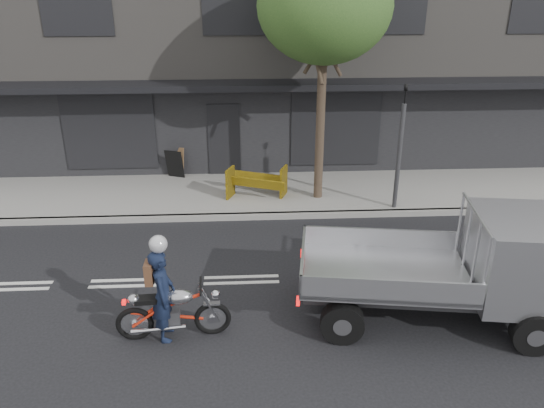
{
  "coord_description": "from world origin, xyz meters",
  "views": [
    {
      "loc": [
        0.12,
        -9.78,
        5.97
      ],
      "look_at": [
        0.68,
        0.5,
        1.54
      ],
      "focal_mm": 35.0,
      "sensor_mm": 36.0,
      "label": 1
    }
  ],
  "objects_px": {
    "rider": "(163,295)",
    "construction_barrier": "(257,184)",
    "motorcycle": "(173,311)",
    "flatbed_ute": "(497,261)",
    "street_tree": "(325,7)",
    "traffic_light_pole": "(399,155)",
    "sandwich_board": "(175,164)"
  },
  "relations": [
    {
      "from": "flatbed_ute",
      "to": "rider",
      "type": "bearing_deg",
      "value": -170.23
    },
    {
      "from": "motorcycle",
      "to": "rider",
      "type": "relative_size",
      "value": 1.18
    },
    {
      "from": "rider",
      "to": "sandwich_board",
      "type": "distance_m",
      "value": 7.88
    },
    {
      "from": "street_tree",
      "to": "flatbed_ute",
      "type": "relative_size",
      "value": 1.34
    },
    {
      "from": "motorcycle",
      "to": "flatbed_ute",
      "type": "xyz_separation_m",
      "value": [
        5.81,
        0.14,
        0.73
      ]
    },
    {
      "from": "street_tree",
      "to": "flatbed_ute",
      "type": "bearing_deg",
      "value": -67.78
    },
    {
      "from": "motorcycle",
      "to": "construction_barrier",
      "type": "height_order",
      "value": "construction_barrier"
    },
    {
      "from": "construction_barrier",
      "to": "sandwich_board",
      "type": "relative_size",
      "value": 1.82
    },
    {
      "from": "motorcycle",
      "to": "flatbed_ute",
      "type": "height_order",
      "value": "flatbed_ute"
    },
    {
      "from": "motorcycle",
      "to": "flatbed_ute",
      "type": "relative_size",
      "value": 0.4
    },
    {
      "from": "construction_barrier",
      "to": "street_tree",
      "type": "bearing_deg",
      "value": 4.02
    },
    {
      "from": "street_tree",
      "to": "motorcycle",
      "type": "height_order",
      "value": "street_tree"
    },
    {
      "from": "sandwich_board",
      "to": "construction_barrier",
      "type": "bearing_deg",
      "value": -15.45
    },
    {
      "from": "street_tree",
      "to": "motorcycle",
      "type": "relative_size",
      "value": 3.31
    },
    {
      "from": "flatbed_ute",
      "to": "traffic_light_pole",
      "type": "bearing_deg",
      "value": 103.07
    },
    {
      "from": "traffic_light_pole",
      "to": "construction_barrier",
      "type": "height_order",
      "value": "traffic_light_pole"
    },
    {
      "from": "motorcycle",
      "to": "rider",
      "type": "bearing_deg",
      "value": 176.37
    },
    {
      "from": "sandwich_board",
      "to": "flatbed_ute",
      "type": "bearing_deg",
      "value": -27.25
    },
    {
      "from": "street_tree",
      "to": "rider",
      "type": "relative_size",
      "value": 3.9
    },
    {
      "from": "traffic_light_pole",
      "to": "rider",
      "type": "xyz_separation_m",
      "value": [
        -5.55,
        -5.2,
        -0.79
      ]
    },
    {
      "from": "traffic_light_pole",
      "to": "rider",
      "type": "distance_m",
      "value": 7.64
    },
    {
      "from": "construction_barrier",
      "to": "sandwich_board",
      "type": "bearing_deg",
      "value": 142.69
    },
    {
      "from": "rider",
      "to": "flatbed_ute",
      "type": "height_order",
      "value": "flatbed_ute"
    },
    {
      "from": "construction_barrier",
      "to": "sandwich_board",
      "type": "height_order",
      "value": "construction_barrier"
    },
    {
      "from": "rider",
      "to": "construction_barrier",
      "type": "height_order",
      "value": "rider"
    },
    {
      "from": "flatbed_ute",
      "to": "construction_barrier",
      "type": "xyz_separation_m",
      "value": [
        -4.15,
        5.78,
        -0.67
      ]
    },
    {
      "from": "construction_barrier",
      "to": "motorcycle",
      "type": "bearing_deg",
      "value": -105.69
    },
    {
      "from": "traffic_light_pole",
      "to": "flatbed_ute",
      "type": "relative_size",
      "value": 0.69
    },
    {
      "from": "rider",
      "to": "flatbed_ute",
      "type": "xyz_separation_m",
      "value": [
        5.96,
        0.14,
        0.41
      ]
    },
    {
      "from": "rider",
      "to": "construction_barrier",
      "type": "bearing_deg",
      "value": -20.67
    },
    {
      "from": "flatbed_ute",
      "to": "sandwich_board",
      "type": "relative_size",
      "value": 5.65
    },
    {
      "from": "traffic_light_pole",
      "to": "motorcycle",
      "type": "bearing_deg",
      "value": -136.1
    }
  ]
}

